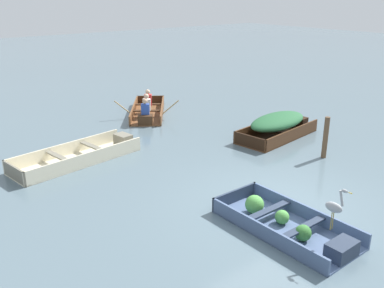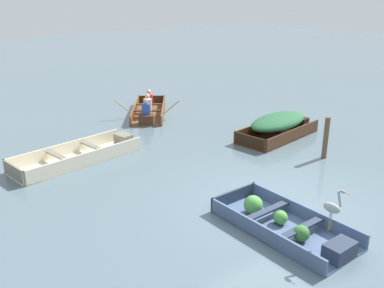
% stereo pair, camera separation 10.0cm
% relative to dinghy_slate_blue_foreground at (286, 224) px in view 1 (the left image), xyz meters
% --- Properties ---
extents(ground_plane, '(80.00, 80.00, 0.00)m').
position_rel_dinghy_slate_blue_foreground_xyz_m(ground_plane, '(0.70, 0.77, -0.13)').
color(ground_plane, slate).
extents(dinghy_slate_blue_foreground, '(1.31, 2.86, 0.44)m').
position_rel_dinghy_slate_blue_foreground_xyz_m(dinghy_slate_blue_foreground, '(0.00, 0.00, 0.00)').
color(dinghy_slate_blue_foreground, '#475B7F').
rests_on(dinghy_slate_blue_foreground, ground).
extents(skiff_dark_varnish_near_moored, '(3.07, 1.56, 0.75)m').
position_rel_dinghy_slate_blue_foreground_xyz_m(skiff_dark_varnish_near_moored, '(4.24, 3.87, 0.30)').
color(skiff_dark_varnish_near_moored, '#4C2D19').
rests_on(skiff_dark_varnish_near_moored, ground).
extents(skiff_cream_mid_moored, '(3.68, 1.61, 0.40)m').
position_rel_dinghy_slate_blue_foreground_xyz_m(skiff_cream_mid_moored, '(-1.52, 5.92, -0.00)').
color(skiff_cream_mid_moored, beige).
rests_on(skiff_cream_mid_moored, ground).
extents(rowboat_wooden_brown_with_crew, '(2.75, 3.16, 0.92)m').
position_rel_dinghy_slate_blue_foreground_xyz_m(rowboat_wooden_brown_with_crew, '(2.30, 8.50, 0.08)').
color(rowboat_wooden_brown_with_crew, brown).
rests_on(rowboat_wooden_brown_with_crew, ground).
extents(heron_on_dinghy, '(0.16, 0.45, 0.84)m').
position_rel_dinghy_slate_blue_foreground_xyz_m(heron_on_dinghy, '(0.06, -0.96, 0.77)').
color(heron_on_dinghy, olive).
rests_on(heron_on_dinghy, dinghy_slate_blue_foreground).
extents(mooring_post, '(0.14, 0.14, 1.18)m').
position_rel_dinghy_slate_blue_foreground_xyz_m(mooring_post, '(3.88, 1.87, 0.45)').
color(mooring_post, brown).
rests_on(mooring_post, ground).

